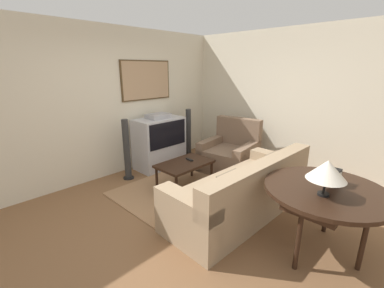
{
  "coord_description": "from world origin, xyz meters",
  "views": [
    {
      "loc": [
        -2.23,
        -2.21,
        1.98
      ],
      "look_at": [
        0.73,
        0.66,
        0.75
      ],
      "focal_mm": 24.0,
      "sensor_mm": 36.0,
      "label": 1
    }
  ],
  "objects_px": {
    "mantel_clock": "(335,177)",
    "speaker_tower_right": "(188,135)",
    "table_lamp": "(327,170)",
    "couch": "(243,193)",
    "tv": "(159,142)",
    "coffee_table": "(185,165)",
    "console_table": "(326,194)",
    "speaker_tower_left": "(127,151)",
    "armchair": "(230,154)"
  },
  "relations": [
    {
      "from": "mantel_clock",
      "to": "speaker_tower_right",
      "type": "height_order",
      "value": "speaker_tower_right"
    },
    {
      "from": "speaker_tower_right",
      "to": "table_lamp",
      "type": "bearing_deg",
      "value": -112.97
    },
    {
      "from": "couch",
      "to": "mantel_clock",
      "type": "height_order",
      "value": "mantel_clock"
    },
    {
      "from": "couch",
      "to": "tv",
      "type": "bearing_deg",
      "value": -96.96
    },
    {
      "from": "tv",
      "to": "coffee_table",
      "type": "relative_size",
      "value": 1.2
    },
    {
      "from": "console_table",
      "to": "couch",
      "type": "bearing_deg",
      "value": 86.56
    },
    {
      "from": "console_table",
      "to": "speaker_tower_left",
      "type": "bearing_deg",
      "value": 96.82
    },
    {
      "from": "console_table",
      "to": "mantel_clock",
      "type": "distance_m",
      "value": 0.21
    },
    {
      "from": "speaker_tower_left",
      "to": "armchair",
      "type": "bearing_deg",
      "value": -32.52
    },
    {
      "from": "coffee_table",
      "to": "speaker_tower_right",
      "type": "height_order",
      "value": "speaker_tower_right"
    },
    {
      "from": "table_lamp",
      "to": "speaker_tower_right",
      "type": "height_order",
      "value": "table_lamp"
    },
    {
      "from": "tv",
      "to": "console_table",
      "type": "relative_size",
      "value": 0.89
    },
    {
      "from": "tv",
      "to": "coffee_table",
      "type": "xyz_separation_m",
      "value": [
        -0.33,
        -1.07,
        -0.12
      ]
    },
    {
      "from": "armchair",
      "to": "coffee_table",
      "type": "bearing_deg",
      "value": -100.39
    },
    {
      "from": "tv",
      "to": "table_lamp",
      "type": "distance_m",
      "value": 3.39
    },
    {
      "from": "armchair",
      "to": "speaker_tower_left",
      "type": "distance_m",
      "value": 2.01
    },
    {
      "from": "speaker_tower_right",
      "to": "tv",
      "type": "bearing_deg",
      "value": 176.67
    },
    {
      "from": "mantel_clock",
      "to": "tv",
      "type": "bearing_deg",
      "value": 85.44
    },
    {
      "from": "couch",
      "to": "console_table",
      "type": "relative_size",
      "value": 1.84
    },
    {
      "from": "couch",
      "to": "speaker_tower_left",
      "type": "distance_m",
      "value": 2.24
    },
    {
      "from": "tv",
      "to": "couch",
      "type": "height_order",
      "value": "tv"
    },
    {
      "from": "table_lamp",
      "to": "mantel_clock",
      "type": "height_order",
      "value": "table_lamp"
    },
    {
      "from": "couch",
      "to": "speaker_tower_right",
      "type": "height_order",
      "value": "speaker_tower_right"
    },
    {
      "from": "armchair",
      "to": "coffee_table",
      "type": "distance_m",
      "value": 1.22
    },
    {
      "from": "mantel_clock",
      "to": "speaker_tower_right",
      "type": "relative_size",
      "value": 0.15
    },
    {
      "from": "mantel_clock",
      "to": "console_table",
      "type": "bearing_deg",
      "value": 170.14
    },
    {
      "from": "coffee_table",
      "to": "speaker_tower_left",
      "type": "distance_m",
      "value": 1.13
    },
    {
      "from": "console_table",
      "to": "speaker_tower_left",
      "type": "relative_size",
      "value": 1.12
    },
    {
      "from": "mantel_clock",
      "to": "couch",
      "type": "bearing_deg",
      "value": 94.18
    },
    {
      "from": "tv",
      "to": "armchair",
      "type": "height_order",
      "value": "tv"
    },
    {
      "from": "armchair",
      "to": "couch",
      "type": "bearing_deg",
      "value": -56.23
    },
    {
      "from": "tv",
      "to": "table_lamp",
      "type": "bearing_deg",
      "value": -100.11
    },
    {
      "from": "mantel_clock",
      "to": "speaker_tower_left",
      "type": "height_order",
      "value": "speaker_tower_left"
    },
    {
      "from": "couch",
      "to": "speaker_tower_right",
      "type": "distance_m",
      "value": 2.47
    },
    {
      "from": "tv",
      "to": "speaker_tower_left",
      "type": "height_order",
      "value": "speaker_tower_left"
    },
    {
      "from": "mantel_clock",
      "to": "armchair",
      "type": "bearing_deg",
      "value": 62.09
    },
    {
      "from": "couch",
      "to": "armchair",
      "type": "height_order",
      "value": "armchair"
    },
    {
      "from": "console_table",
      "to": "mantel_clock",
      "type": "height_order",
      "value": "mantel_clock"
    },
    {
      "from": "armchair",
      "to": "console_table",
      "type": "relative_size",
      "value": 0.87
    },
    {
      "from": "table_lamp",
      "to": "mantel_clock",
      "type": "xyz_separation_m",
      "value": [
        0.33,
        -0.0,
        -0.18
      ]
    },
    {
      "from": "console_table",
      "to": "speaker_tower_right",
      "type": "relative_size",
      "value": 1.12
    },
    {
      "from": "couch",
      "to": "mantel_clock",
      "type": "distance_m",
      "value": 1.2
    },
    {
      "from": "coffee_table",
      "to": "console_table",
      "type": "relative_size",
      "value": 0.74
    },
    {
      "from": "console_table",
      "to": "mantel_clock",
      "type": "bearing_deg",
      "value": -9.86
    },
    {
      "from": "console_table",
      "to": "speaker_tower_left",
      "type": "distance_m",
      "value": 3.26
    },
    {
      "from": "armchair",
      "to": "speaker_tower_left",
      "type": "height_order",
      "value": "speaker_tower_left"
    },
    {
      "from": "coffee_table",
      "to": "speaker_tower_left",
      "type": "height_order",
      "value": "speaker_tower_left"
    },
    {
      "from": "speaker_tower_right",
      "to": "couch",
      "type": "bearing_deg",
      "value": -117.4
    },
    {
      "from": "armchair",
      "to": "speaker_tower_right",
      "type": "distance_m",
      "value": 1.1
    },
    {
      "from": "console_table",
      "to": "speaker_tower_left",
      "type": "height_order",
      "value": "speaker_tower_left"
    }
  ]
}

